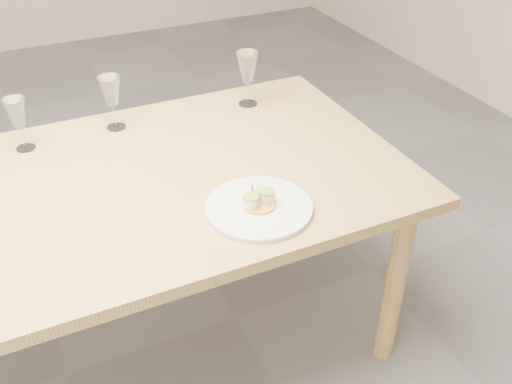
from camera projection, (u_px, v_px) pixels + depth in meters
name	position (u px, v px, depth m)	size (l,w,h in m)	color
ground	(67.00, 375.00, 2.07)	(7.00, 7.00, 0.00)	slate
dining_table	(23.00, 227.00, 1.68)	(2.40, 1.00, 0.75)	tan
dinner_plate	(259.00, 206.00, 1.63)	(0.31, 0.31, 0.08)	white
wine_glass_2	(17.00, 115.00, 1.86)	(0.07, 0.07, 0.18)	white
wine_glass_3	(111.00, 93.00, 1.97)	(0.08, 0.08, 0.19)	white
wine_glass_4	(247.00, 68.00, 2.12)	(0.08, 0.08, 0.21)	white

